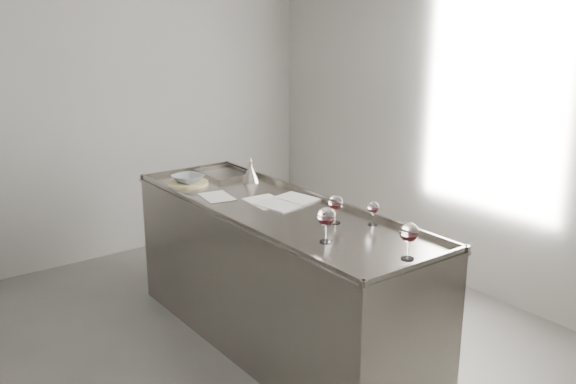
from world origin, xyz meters
TOP-DOWN VIEW (x-y plane):
  - room_shell at (0.00, 0.00)m, footprint 4.54×5.04m
  - counter at (0.50, 0.30)m, footprint 0.77×2.42m
  - wine_glass_left at (0.37, -0.35)m, footprint 0.10×0.10m
  - wine_glass_middle at (0.62, -0.13)m, footprint 0.09×0.09m
  - wine_glass_right at (0.54, -0.78)m, footprint 0.10×0.10m
  - wine_glass_small at (0.78, -0.29)m, footprint 0.07×0.07m
  - notebook at (0.63, 0.37)m, footprint 0.43×0.34m
  - loose_paper_top at (0.54, 0.46)m, footprint 0.24×0.33m
  - loose_paper_under at (0.33, 0.75)m, footprint 0.22×0.29m
  - trivet at (0.33, 1.14)m, footprint 0.36×0.36m
  - ceramic_bowl at (0.33, 1.14)m, footprint 0.25×0.25m
  - wine_funnel at (0.73, 0.94)m, footprint 0.13×0.13m

SIDE VIEW (x-z plane):
  - counter at x=0.50m, z-range -0.01..0.96m
  - loose_paper_top at x=0.54m, z-range 0.94..0.94m
  - loose_paper_under at x=0.33m, z-range 0.94..0.94m
  - notebook at x=0.63m, z-range 0.94..0.95m
  - trivet at x=0.33m, z-range 0.94..0.96m
  - ceramic_bowl at x=0.33m, z-range 0.96..1.01m
  - wine_funnel at x=0.73m, z-range 0.90..1.09m
  - wine_glass_small at x=0.78m, z-range 0.97..1.11m
  - wine_glass_middle at x=0.62m, z-range 0.98..1.15m
  - wine_glass_right at x=0.54m, z-range 0.98..1.17m
  - wine_glass_left at x=0.37m, z-range 0.98..1.18m
  - room_shell at x=0.00m, z-range -0.02..2.82m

